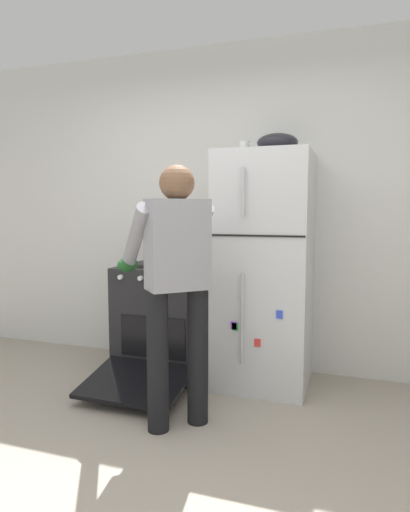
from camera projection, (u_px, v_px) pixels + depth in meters
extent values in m
plane|color=#9E9384|center=(120.00, 492.00, 2.12)|extent=(8.00, 8.00, 0.00)
cube|color=silver|center=(231.00, 208.00, 3.81)|extent=(6.00, 0.10, 2.70)
cube|color=silver|center=(265.00, 270.00, 3.39)|extent=(0.68, 0.68, 1.76)
cube|color=black|center=(256.00, 236.00, 3.03)|extent=(0.67, 0.01, 0.01)
cylinder|color=#B7B7BC|center=(242.00, 319.00, 3.10)|extent=(0.02, 0.02, 0.64)
cylinder|color=#B7B7BC|center=(243.00, 191.00, 3.01)|extent=(0.02, 0.02, 0.33)
cube|color=purple|center=(234.00, 326.00, 3.14)|extent=(0.04, 0.01, 0.06)
cube|color=blue|center=(279.00, 315.00, 3.03)|extent=(0.04, 0.01, 0.06)
cube|color=red|center=(257.00, 343.00, 3.10)|extent=(0.04, 0.01, 0.06)
cube|color=green|center=(235.00, 327.00, 3.14)|extent=(0.04, 0.01, 0.06)
cube|color=black|center=(169.00, 319.00, 3.68)|extent=(0.76, 0.64, 0.88)
cube|color=black|center=(153.00, 337.00, 3.39)|extent=(0.53, 0.01, 0.32)
cylinder|color=black|center=(141.00, 266.00, 3.56)|extent=(0.17, 0.17, 0.01)
cylinder|color=black|center=(183.00, 268.00, 3.44)|extent=(0.17, 0.17, 0.01)
cylinder|color=black|center=(156.00, 262.00, 3.83)|extent=(0.17, 0.17, 0.01)
cylinder|color=black|center=(196.00, 264.00, 3.71)|extent=(0.17, 0.17, 0.01)
cylinder|color=silver|center=(120.00, 277.00, 3.41)|extent=(0.04, 0.03, 0.04)
cylinder|color=silver|center=(140.00, 278.00, 3.36)|extent=(0.04, 0.03, 0.04)
cylinder|color=silver|center=(162.00, 279.00, 3.30)|extent=(0.04, 0.03, 0.04)
cylinder|color=silver|center=(184.00, 281.00, 3.25)|extent=(0.04, 0.03, 0.04)
cube|color=black|center=(136.00, 381.00, 3.15)|extent=(0.72, 0.56, 0.12)
cylinder|color=black|center=(158.00, 362.00, 2.67)|extent=(0.13, 0.13, 0.86)
cylinder|color=black|center=(198.00, 356.00, 2.78)|extent=(0.13, 0.13, 0.86)
cube|color=gray|center=(177.00, 245.00, 2.65)|extent=(0.40, 0.39, 0.54)
sphere|color=brown|center=(177.00, 183.00, 2.61)|extent=(0.21, 0.21, 0.21)
sphere|color=black|center=(177.00, 189.00, 2.62)|extent=(0.15, 0.15, 0.15)
cylinder|color=gray|center=(135.00, 238.00, 2.76)|extent=(0.39, 0.41, 0.44)
cylinder|color=gray|center=(195.00, 237.00, 2.92)|extent=(0.39, 0.41, 0.44)
ellipsoid|color=#1E5123|center=(128.00, 265.00, 2.97)|extent=(0.12, 0.18, 0.10)
ellipsoid|color=#1E5123|center=(184.00, 262.00, 3.13)|extent=(0.12, 0.18, 0.10)
cylinder|color=orange|center=(185.00, 258.00, 3.53)|extent=(0.25, 0.25, 0.13)
cube|color=black|center=(167.00, 252.00, 3.58)|extent=(0.05, 0.03, 0.02)
cube|color=black|center=(203.00, 253.00, 3.48)|extent=(0.05, 0.03, 0.02)
cylinder|color=silver|center=(244.00, 148.00, 3.39)|extent=(0.08, 0.08, 0.10)
torus|color=silver|center=(250.00, 147.00, 3.38)|extent=(0.06, 0.01, 0.06)
cylinder|color=brown|center=(146.00, 251.00, 3.91)|extent=(0.05, 0.05, 0.18)
ellipsoid|color=black|center=(277.00, 143.00, 3.26)|extent=(0.30, 0.30, 0.13)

